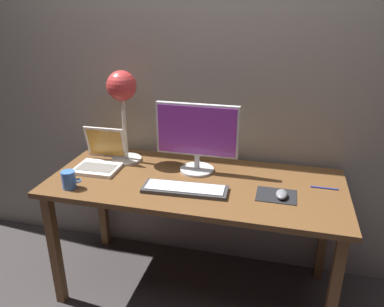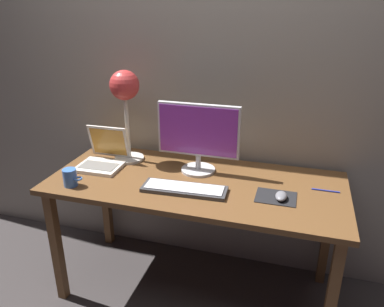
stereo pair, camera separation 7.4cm
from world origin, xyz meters
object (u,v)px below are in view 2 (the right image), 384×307
Objects in this scene: coffee_mug at (70,178)px; mouse at (281,196)px; monitor at (198,135)px; desk_lamp at (125,93)px; keyboard_main at (184,189)px; laptop at (104,154)px; pen at (326,191)px.

mouse is at bearing 8.55° from coffee_mug.
monitor is 0.72m from coffee_mug.
coffee_mug reaches higher than mouse.
keyboard_main is at bearing -33.59° from desk_lamp.
desk_lamp is 1.05m from mouse.
keyboard_main is at bearing 10.85° from coffee_mug.
coffee_mug is at bearing -148.22° from monitor.
laptop is at bearing 83.78° from coffee_mug.
monitor is 0.50m from desk_lamp.
keyboard_main is 3.19× the size of pen.
monitor reaches higher than mouse.
laptop reaches higher than pen.
coffee_mug is (-0.60, -0.37, -0.17)m from monitor.
desk_lamp is (0.11, 0.11, 0.35)m from laptop.
desk_lamp is at bearing 164.99° from mouse.
monitor is 1.77× the size of laptop.
laptop is at bearing -135.35° from desk_lamp.
laptop is 0.48× the size of desk_lamp.
pen is at bearing 16.21° from keyboard_main.
monitor reaches higher than laptop.
laptop is at bearing 161.16° from keyboard_main.
laptop reaches higher than coffee_mug.
keyboard_main is 1.70× the size of laptop.
pen is (1.30, 0.32, -0.04)m from coffee_mug.
mouse is at bearing -144.20° from pen.
keyboard_main is at bearing -90.54° from monitor.
laptop is at bearing 172.23° from mouse.
keyboard_main reaches higher than pen.
desk_lamp is 5.12× the size of coffee_mug.
monitor is 1.04× the size of keyboard_main.
pen is at bearing 0.56° from laptop.
monitor is at bearing 6.52° from laptop.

